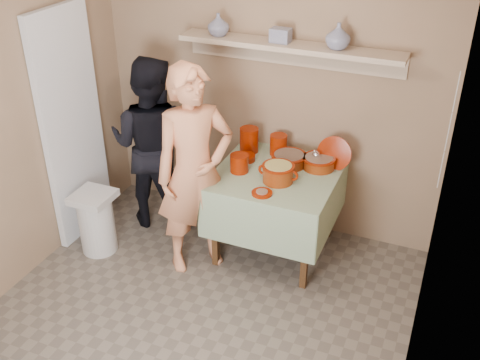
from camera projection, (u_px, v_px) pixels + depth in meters
The scene contains 22 objects.
ground at pixel (180, 341), 3.96m from camera, with size 3.50×3.50×0.00m, color #645A4F.
tile_panel at pixel (73, 127), 4.71m from camera, with size 0.06×0.70×2.00m, color silver.
plate_stack_a at pixel (249, 140), 4.80m from camera, with size 0.16×0.16×0.21m, color #711401.
plate_stack_b at pixel (278, 145), 4.76m from camera, with size 0.15×0.15×0.18m, color #711401.
bowl_stack at pixel (239, 163), 4.50m from camera, with size 0.15×0.15×0.15m, color #711401.
empty_bowl at pixel (245, 158), 4.70m from camera, with size 0.17×0.17×0.05m, color #711401.
propped_lid at pixel (334, 154), 4.55m from camera, with size 0.29×0.29×0.02m, color #711401.
vase_right at pixel (338, 36), 4.16m from camera, with size 0.19×0.19×0.19m, color navy.
vase_left at pixel (218, 25), 4.47m from camera, with size 0.17×0.17×0.18m, color navy.
ceramic_box at pixel (281, 35), 4.33m from camera, with size 0.15×0.11×0.11m, color navy.
person_cook at pixel (195, 172), 4.33m from camera, with size 0.63×0.41×1.72m, color tan.
person_helper at pixel (152, 144), 4.92m from camera, with size 0.77×0.60×1.57m, color black.
room_shell at pixel (164, 134), 3.16m from camera, with size 3.04×3.54×2.62m.
serving_table at pixel (276, 185), 4.58m from camera, with size 0.97×0.97×0.76m.
cazuela_meat_a at pixel (289, 159), 4.61m from camera, with size 0.30×0.30×0.10m.
cazuela_meat_b at pixel (319, 162), 4.56m from camera, with size 0.28×0.28×0.10m.
ladle at pixel (316, 155), 4.55m from camera, with size 0.08×0.26×0.19m.
cazuela_rice at pixel (278, 172), 4.36m from camera, with size 0.33×0.25×0.14m.
front_plate at pixel (262, 193), 4.23m from camera, with size 0.16×0.16×0.03m.
wall_shelf at pixel (290, 48), 4.38m from camera, with size 1.80×0.25×0.21m.
trash_bin at pixel (97, 222), 4.76m from camera, with size 0.32×0.32×0.56m.
electrical_cord at pixel (448, 132), 4.03m from camera, with size 0.01×0.05×0.90m.
Camera 1 is at (1.50, -2.48, 2.95)m, focal length 42.00 mm.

